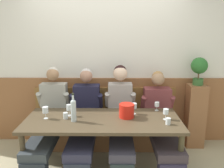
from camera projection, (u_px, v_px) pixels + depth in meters
name	position (u px, v px, depth m)	size (l,w,h in m)	color
room_wall_back	(105.00, 59.00, 3.79)	(6.80, 0.08, 2.80)	silver
wood_wainscot_panel	(105.00, 110.00, 3.94)	(6.80, 0.03, 1.09)	brown
wall_bench	(105.00, 129.00, 3.80)	(2.31, 0.42, 0.94)	brown
dining_table	(103.00, 125.00, 3.04)	(2.01, 0.83, 0.74)	#463927
person_center_left_seat	(49.00, 119.00, 3.36)	(0.50, 1.25, 1.31)	#242B34
person_center_right_seat	(85.00, 118.00, 3.37)	(0.50, 1.26, 1.29)	#272D3C
person_left_seat	(120.00, 115.00, 3.38)	(0.47, 1.27, 1.34)	#242F31
person_right_seat	(161.00, 120.00, 3.36)	(0.51, 1.27, 1.25)	#2B263E
ice_bucket	(127.00, 111.00, 3.06)	(0.20, 0.20, 0.18)	red
wine_bottle_amber_mid	(73.00, 109.00, 2.91)	(0.07, 0.07, 0.37)	silver
wine_glass_by_bottle	(134.00, 106.00, 3.17)	(0.08, 0.08, 0.15)	silver
wine_glass_center_front	(166.00, 112.00, 2.98)	(0.07, 0.07, 0.14)	silver
wine_glass_center_rear	(69.00, 108.00, 3.11)	(0.06, 0.06, 0.16)	silver
wine_glass_near_bucket	(45.00, 110.00, 3.01)	(0.08, 0.08, 0.16)	silver
wine_glass_right_end	(157.00, 105.00, 3.31)	(0.07, 0.07, 0.13)	silver
water_tumbler_left	(168.00, 121.00, 2.84)	(0.06, 0.06, 0.08)	silver
water_tumbler_right	(65.00, 116.00, 3.02)	(0.06, 0.06, 0.08)	silver
corner_pedestal	(195.00, 116.00, 3.77)	(0.28, 0.28, 1.02)	brown
potted_plant	(199.00, 68.00, 3.58)	(0.25, 0.25, 0.43)	#325C2B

